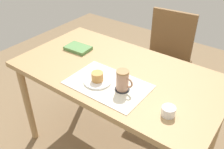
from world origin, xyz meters
TOP-DOWN VIEW (x-y plane):
  - ground_plane at (0.00, 0.00)m, footprint 4.40×4.40m
  - dining_table at (0.00, 0.00)m, footprint 1.35×0.74m
  - wooden_chair at (-0.00, 0.73)m, footprint 0.46×0.46m
  - placemat at (0.04, -0.16)m, footprint 0.47×0.31m
  - pastry_plate at (-0.02, -0.18)m, footprint 0.17×0.17m
  - pastry at (-0.02, -0.18)m, footprint 0.07×0.07m
  - coffee_coaster at (0.14, -0.15)m, footprint 0.09×0.09m
  - coffee_mug at (0.14, -0.15)m, footprint 0.10×0.07m
  - sugar_bowl at (0.44, -0.18)m, footprint 0.07×0.07m
  - small_book at (-0.40, 0.06)m, footprint 0.19×0.13m

SIDE VIEW (x-z plane):
  - ground_plane at x=0.00m, z-range -0.02..0.00m
  - wooden_chair at x=0.00m, z-range 0.05..0.94m
  - dining_table at x=0.00m, z-range 0.29..1.03m
  - placemat at x=0.04m, z-range 0.74..0.74m
  - coffee_coaster at x=0.14m, z-range 0.74..0.75m
  - pastry_plate at x=-0.02m, z-range 0.74..0.76m
  - small_book at x=-0.40m, z-range 0.74..0.76m
  - sugar_bowl at x=0.44m, z-range 0.74..0.79m
  - pastry at x=-0.02m, z-range 0.76..0.81m
  - coffee_mug at x=0.14m, z-range 0.75..0.87m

